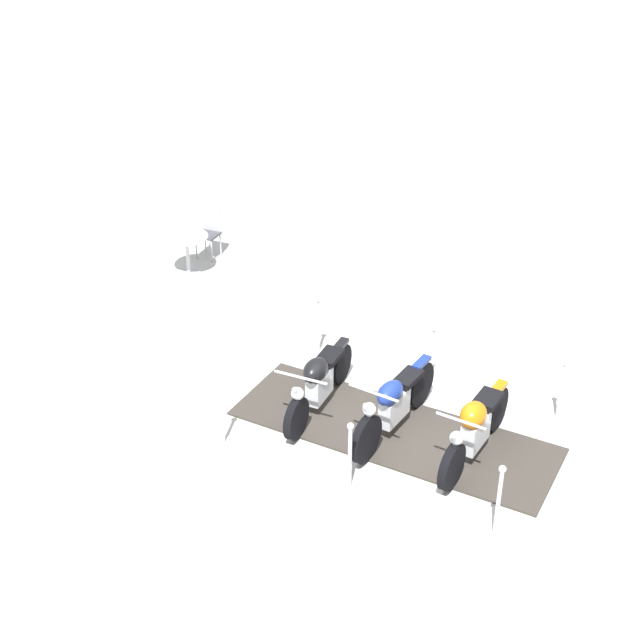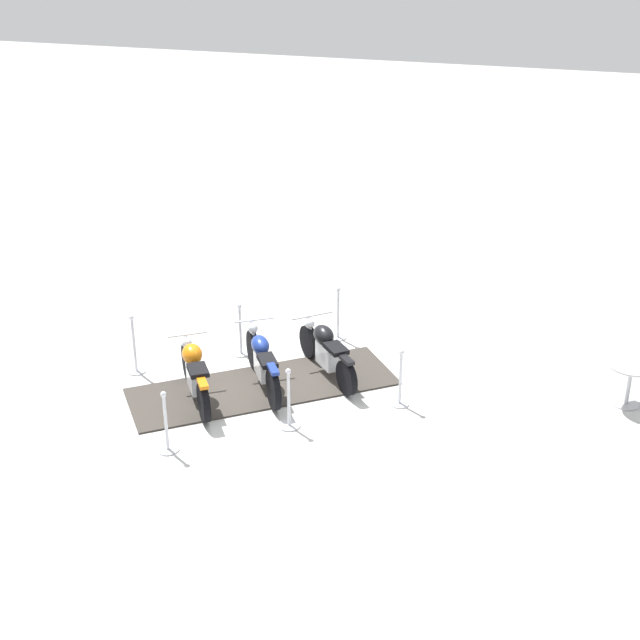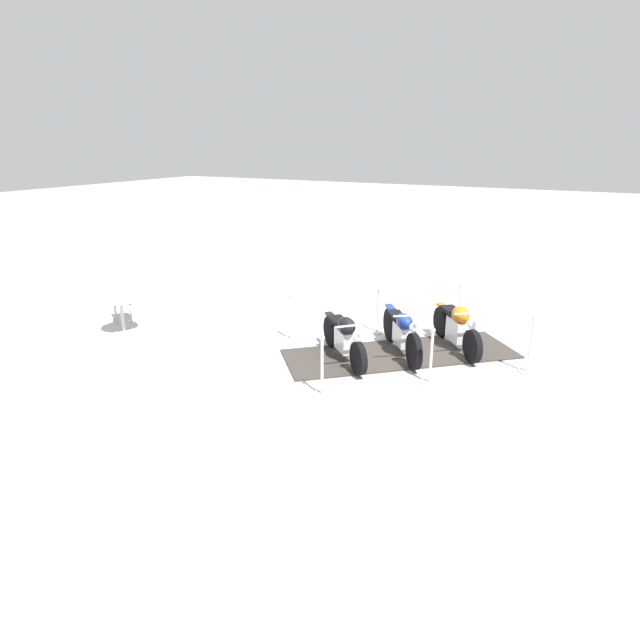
% 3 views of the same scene
% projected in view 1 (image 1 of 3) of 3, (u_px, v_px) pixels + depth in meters
% --- Properties ---
extents(ground_plane, '(80.00, 80.00, 0.00)m').
position_uv_depth(ground_plane, '(393.00, 432.00, 12.55)').
color(ground_plane, silver).
extents(display_platform, '(4.17, 4.39, 0.03)m').
position_uv_depth(display_platform, '(393.00, 431.00, 12.54)').
color(display_platform, '#38332D').
rests_on(display_platform, ground_plane).
extents(motorcycle_black, '(1.57, 1.62, 0.90)m').
position_uv_depth(motorcycle_black, '(318.00, 382.00, 12.76)').
color(motorcycle_black, black).
rests_on(motorcycle_black, display_platform).
extents(motorcycle_navy, '(1.82, 1.43, 0.99)m').
position_uv_depth(motorcycle_navy, '(393.00, 404.00, 12.27)').
color(motorcycle_navy, black).
rests_on(motorcycle_navy, display_platform).
extents(motorcycle_copper, '(1.72, 1.42, 0.93)m').
position_uv_depth(motorcycle_copper, '(475.00, 428.00, 11.79)').
color(motorcycle_copper, black).
rests_on(motorcycle_copper, display_platform).
extents(stanchion_right_mid, '(0.30, 0.30, 1.02)m').
position_uv_depth(stanchion_right_mid, '(350.00, 467.00, 11.34)').
color(stanchion_right_mid, silver).
rests_on(stanchion_right_mid, ground_plane).
extents(stanchion_left_rear, '(0.33, 0.33, 1.01)m').
position_uv_depth(stanchion_left_rear, '(559.00, 402.00, 12.62)').
color(stanchion_left_rear, silver).
rests_on(stanchion_left_rear, ground_plane).
extents(stanchion_right_rear, '(0.33, 0.33, 1.10)m').
position_uv_depth(stanchion_right_rear, '(497.00, 516.00, 10.54)').
color(stanchion_right_rear, silver).
rests_on(stanchion_right_rear, ground_plane).
extents(stanchion_left_front, '(0.32, 0.32, 1.01)m').
position_uv_depth(stanchion_left_front, '(318.00, 335.00, 14.22)').
color(stanchion_left_front, silver).
rests_on(stanchion_left_front, ground_plane).
extents(stanchion_right_front, '(0.31, 0.31, 1.06)m').
position_uv_depth(stanchion_right_front, '(222.00, 423.00, 12.14)').
color(stanchion_right_front, silver).
rests_on(stanchion_right_front, ground_plane).
extents(stanchion_left_mid, '(0.36, 0.36, 1.02)m').
position_uv_depth(stanchion_left_mid, '(431.00, 368.00, 13.43)').
color(stanchion_left_mid, silver).
rests_on(stanchion_left_mid, ground_plane).
extents(cafe_table, '(0.80, 0.80, 0.75)m').
position_uv_depth(cafe_table, '(187.00, 245.00, 16.58)').
color(cafe_table, '#B7B7BC').
rests_on(cafe_table, ground_plane).
extents(cafe_chair_near_table, '(0.57, 0.57, 0.91)m').
position_uv_depth(cafe_chair_near_table, '(209.00, 230.00, 17.25)').
color(cafe_chair_near_table, '#B7B7BC').
rests_on(cafe_chair_near_table, ground_plane).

